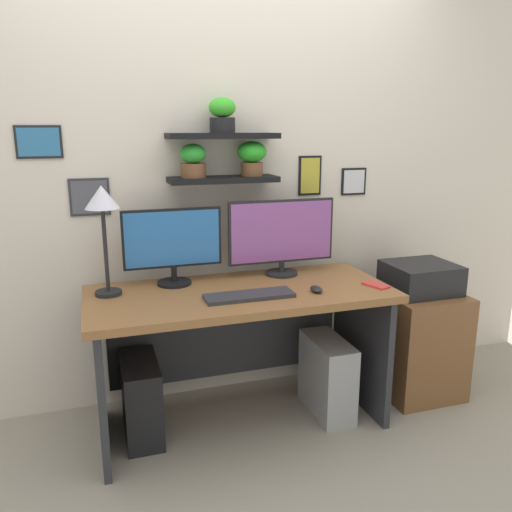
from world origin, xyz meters
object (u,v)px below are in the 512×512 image
object	(u,v)px
desk	(238,326)
computer_mouse	(316,289)
keyboard	(249,296)
desk_lamp	(103,209)
printer	(420,278)
monitor_right	(282,235)
monitor_left	(173,243)
cell_phone	(376,285)
computer_tower_left	(141,399)
drawer_cabinet	(415,341)
computer_tower_right	(327,376)

from	to	relation	value
desk	computer_mouse	distance (m)	0.47
desk	keyboard	world-z (taller)	keyboard
desk_lamp	printer	xyz separation A→B (m)	(1.74, -0.11, -0.47)
desk	monitor_right	xyz separation A→B (m)	(0.30, 0.16, 0.44)
monitor_left	computer_mouse	distance (m)	0.78
monitor_left	printer	xyz separation A→B (m)	(1.40, -0.19, -0.26)
cell_phone	computer_tower_left	xyz separation A→B (m)	(-1.22, 0.19, -0.55)
computer_mouse	printer	bearing A→B (deg)	13.12
cell_phone	printer	world-z (taller)	printer
drawer_cabinet	computer_tower_left	distance (m)	1.63
desk	drawer_cabinet	world-z (taller)	desk
desk_lamp	computer_tower_right	bearing A→B (deg)	-9.02
drawer_cabinet	computer_tower_left	bearing A→B (deg)	179.48
monitor_right	keyboard	size ratio (longest dim) A/B	1.39
monitor_left	computer_tower_left	world-z (taller)	monitor_left
computer_tower_right	drawer_cabinet	bearing A→B (deg)	6.86
monitor_left	computer_tower_left	bearing A→B (deg)	-141.46
monitor_left	desk_lamp	distance (m)	0.41
computer_tower_right	monitor_left	bearing A→B (deg)	161.57
cell_phone	computer_tower_right	xyz separation A→B (m)	(-0.21, 0.10, -0.54)
keyboard	computer_tower_left	world-z (taller)	keyboard
cell_phone	printer	distance (m)	0.44
desk	keyboard	size ratio (longest dim) A/B	3.51
keyboard	drawer_cabinet	xyz separation A→B (m)	(1.09, 0.15, -0.45)
monitor_right	drawer_cabinet	bearing A→B (deg)	-13.39
computer_tower_left	cell_phone	bearing A→B (deg)	-8.91
monitor_left	monitor_right	size ratio (longest dim) A/B	0.84
printer	computer_tower_right	xyz separation A→B (m)	(-0.61, -0.07, -0.49)
desk	cell_phone	distance (m)	0.76
printer	computer_tower_right	size ratio (longest dim) A/B	0.88
desk_lamp	drawer_cabinet	world-z (taller)	desk_lamp
computer_tower_left	computer_tower_right	bearing A→B (deg)	-5.02
monitor_left	computer_tower_left	distance (m)	0.82
monitor_right	cell_phone	xyz separation A→B (m)	(0.39, -0.37, -0.22)
computer_mouse	drawer_cabinet	xyz separation A→B (m)	(0.74, 0.17, -0.45)
monitor_right	cell_phone	world-z (taller)	monitor_right
keyboard	computer_tower_left	size ratio (longest dim) A/B	1.08
monitor_right	desk_lamp	world-z (taller)	desk_lamp
cell_phone	printer	xyz separation A→B (m)	(0.40, 0.18, -0.05)
cell_phone	drawer_cabinet	xyz separation A→B (m)	(0.40, 0.18, -0.44)
computer_mouse	monitor_left	bearing A→B (deg)	151.32
computer_mouse	cell_phone	size ratio (longest dim) A/B	0.64
desk	desk_lamp	bearing A→B (deg)	172.92
keyboard	printer	bearing A→B (deg)	8.01
desk_lamp	computer_tower_right	distance (m)	1.50
monitor_right	desk	bearing A→B (deg)	-151.66
desk_lamp	computer_tower_left	bearing A→B (deg)	-36.88
monitor_left	keyboard	xyz separation A→B (m)	(0.31, -0.34, -0.21)
computer_tower_left	monitor_right	bearing A→B (deg)	11.93
monitor_right	computer_tower_right	bearing A→B (deg)	-55.45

